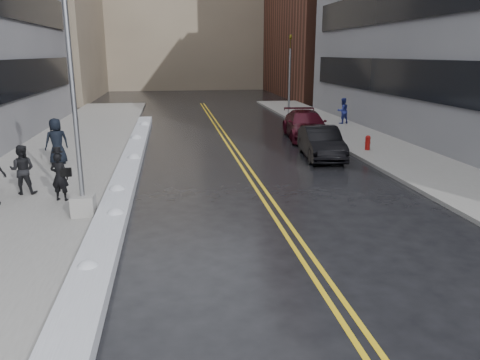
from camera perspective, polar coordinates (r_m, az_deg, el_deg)
name	(u,v)px	position (r m, az deg, el deg)	size (l,w,h in m)	color
ground	(200,239)	(12.66, -4.96, -7.13)	(160.00, 160.00, 0.00)	black
sidewalk_west	(59,161)	(22.79, -21.22, 2.19)	(5.50, 50.00, 0.15)	gray
sidewalk_east	(386,151)	(24.62, 17.37, 3.44)	(4.00, 50.00, 0.15)	gray
lane_line_left	(235,157)	(22.42, -0.59, 2.85)	(0.12, 50.00, 0.01)	gold
lane_line_right	(241,157)	(22.46, 0.17, 2.87)	(0.12, 50.00, 0.01)	gold
snow_ridge	(129,167)	(20.31, -13.34, 1.61)	(0.90, 30.00, 0.34)	silver
building_west_far	(26,13)	(57.80, -24.61, 18.06)	(14.00, 22.00, 18.00)	gray
building_far	(185,9)	(72.01, -6.73, 20.03)	(36.00, 16.00, 22.00)	gray
lamppost	(77,136)	(14.14, -19.26, 5.13)	(0.65, 0.65, 7.62)	gray
fire_hydrant	(368,142)	(24.12, 15.31, 4.51)	(0.26, 0.26, 0.73)	maroon
traffic_signal	(290,72)	(36.88, 6.06, 12.94)	(0.16, 0.20, 6.00)	gray
pedestrian_fedora	(60,177)	(16.17, -21.13, 0.38)	(0.58, 0.38, 1.60)	black
pedestrian_b	(22,170)	(17.44, -25.00, 1.16)	(0.82, 0.64, 1.69)	black
pedestrian_c	(57,141)	(21.62, -21.45, 4.41)	(0.97, 0.63, 1.99)	black
pedestrian_east	(343,111)	(32.91, 12.40, 8.24)	(0.84, 0.65, 1.73)	navy
car_black	(321,143)	(22.32, 9.86, 4.50)	(1.57, 4.49, 1.48)	black
car_maroon	(306,125)	(27.50, 8.00, 6.66)	(2.21, 5.43, 1.58)	#410A16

